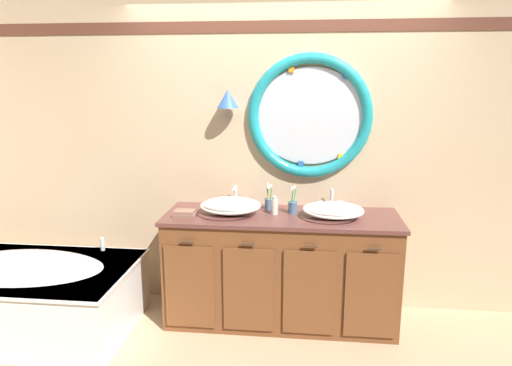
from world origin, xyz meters
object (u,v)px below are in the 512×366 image
(sink_basin_right, at_px, (333,210))
(toothbrush_holder_left, at_px, (269,203))
(soap_dispenser, at_px, (274,206))
(sink_basin_left, at_px, (231,206))
(bathtub, at_px, (26,291))
(toothbrush_holder_right, at_px, (293,206))
(folded_hand_towel, at_px, (184,213))

(sink_basin_right, relative_size, toothbrush_holder_left, 2.11)
(soap_dispenser, bearing_deg, sink_basin_right, -5.76)
(sink_basin_left, bearing_deg, bathtub, -168.26)
(bathtub, height_order, toothbrush_holder_right, toothbrush_holder_right)
(sink_basin_left, relative_size, soap_dispenser, 3.15)
(sink_basin_right, distance_m, toothbrush_holder_right, 0.32)
(sink_basin_left, distance_m, toothbrush_holder_left, 0.34)
(sink_basin_left, xyz_separation_m, folded_hand_towel, (-0.35, -0.09, -0.05))
(bathtub, xyz_separation_m, soap_dispenser, (1.91, 0.37, 0.64))
(bathtub, relative_size, sink_basin_left, 3.50)
(bathtub, height_order, toothbrush_holder_left, toothbrush_holder_left)
(sink_basin_left, relative_size, toothbrush_holder_right, 2.12)
(bathtub, bearing_deg, toothbrush_holder_left, 15.35)
(sink_basin_right, relative_size, toothbrush_holder_right, 2.07)
(sink_basin_left, height_order, toothbrush_holder_right, toothbrush_holder_right)
(bathtub, height_order, folded_hand_towel, folded_hand_towel)
(bathtub, distance_m, sink_basin_right, 2.47)
(bathtub, xyz_separation_m, folded_hand_towel, (1.22, 0.23, 0.60))
(toothbrush_holder_left, height_order, folded_hand_towel, toothbrush_holder_left)
(sink_basin_left, height_order, sink_basin_right, sink_basin_left)
(bathtub, relative_size, folded_hand_towel, 10.02)
(toothbrush_holder_right, bearing_deg, sink_basin_right, -15.32)
(sink_basin_right, xyz_separation_m, toothbrush_holder_left, (-0.51, 0.18, -0.00))
(toothbrush_holder_left, height_order, soap_dispenser, toothbrush_holder_left)
(toothbrush_holder_left, relative_size, folded_hand_towel, 1.32)
(sink_basin_right, bearing_deg, toothbrush_holder_right, 164.68)
(toothbrush_holder_left, bearing_deg, sink_basin_left, -147.36)
(sink_basin_right, xyz_separation_m, soap_dispenser, (-0.45, 0.05, 0.01))
(sink_basin_left, bearing_deg, folded_hand_towel, -164.76)
(bathtub, relative_size, soap_dispenser, 11.04)
(sink_basin_left, distance_m, toothbrush_holder_right, 0.49)
(bathtub, xyz_separation_m, sink_basin_left, (1.57, 0.33, 0.64))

